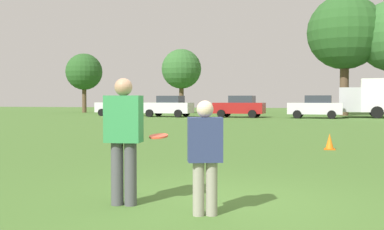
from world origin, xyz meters
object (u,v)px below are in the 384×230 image
Objects in this scene: player_defender at (205,151)px; parked_car_near_left at (120,106)px; parked_car_mid_right at (316,107)px; frisbee at (159,136)px; player_thrower at (124,134)px; parked_car_center at (240,106)px; traffic_cone at (330,142)px; parked_car_mid_left at (169,106)px.

player_defender is 37.23m from parked_car_near_left.
player_defender is 32.36m from parked_car_mid_right.
parked_car_mid_right reaches higher than frisbee.
player_thrower is 36.48m from parked_car_near_left.
player_defender is at bearing -32.56° from frisbee.
parked_car_mid_right is at bearing 85.42° from frisbee.
player_thrower is at bearing -66.67° from parked_car_near_left.
parked_car_near_left is at bearing 113.33° from player_thrower.
parked_car_center is at bearing 97.65° from player_defender.
parked_car_mid_right is at bearing 86.88° from player_defender.
parked_car_near_left is (-15.67, 33.77, 0.11)m from player_defender.
traffic_cone is 25.09m from parked_car_center.
player_defender is 5.35× the size of frisbee.
player_defender is at bearing -12.81° from player_thrower.
traffic_cone is 0.11× the size of parked_car_near_left.
frisbee is at bearing 147.44° from player_defender.
parked_car_center reaches higher than player_thrower.
player_thrower is 3.68× the size of traffic_cone.
parked_car_mid_right is (2.98, 32.04, -0.07)m from player_thrower.
traffic_cone is 0.11× the size of parked_car_center.
frisbee reaches higher than traffic_cone.
player_thrower is at bearing -110.62° from traffic_cone.
traffic_cone is (2.64, 7.95, -0.72)m from frisbee.
parked_car_near_left is (-14.45, 33.49, -0.07)m from player_thrower.
parked_car_mid_left and parked_car_mid_right have the same top height.
player_thrower is 0.41× the size of parked_car_near_left.
traffic_cone is at bearing -89.77° from parked_car_mid_right.
traffic_cone is 30.80m from parked_car_near_left.
parked_car_center is 1.00× the size of parked_car_mid_right.
player_defender is 0.34× the size of parked_car_center.
parked_car_mid_right is at bearing -3.90° from parked_car_center.
traffic_cone is at bearing -75.56° from parked_car_center.
player_defender is 0.34× the size of parked_car_mid_left.
frisbee is 0.06× the size of parked_car_mid_left.
parked_car_near_left reaches higher than traffic_cone.
parked_car_mid_right is (-0.10, 23.86, 0.69)m from traffic_cone.
player_defender is (1.22, -0.28, -0.18)m from player_thrower.
player_thrower is at bearing -95.31° from parked_car_mid_right.
parked_car_near_left is (-17.52, 25.32, 0.69)m from traffic_cone.
player_defender is 33.03m from parked_car_center.
player_defender is 3.03× the size of traffic_cone.
player_thrower is 32.61m from parked_car_center.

